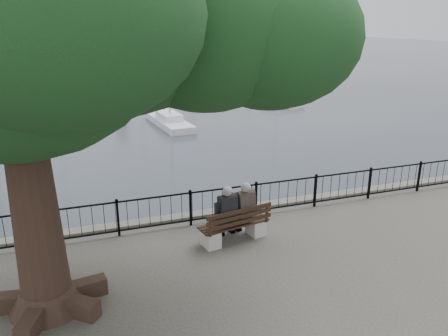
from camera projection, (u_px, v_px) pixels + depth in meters
name	position (u px, v px, depth m)	size (l,w,h in m)	color
harbor	(219.00, 228.00, 13.34)	(260.00, 260.00, 1.20)	#55524B
railing	(224.00, 202.00, 12.56)	(22.06, 0.06, 1.00)	black
bench	(235.00, 229.00, 11.41)	(1.98, 0.91, 1.00)	#A29F8F
person_left	(224.00, 216.00, 11.26)	(0.54, 0.84, 1.59)	black
person_right	(242.00, 212.00, 11.52)	(0.54, 0.84, 1.59)	#2B2521
tree	(58.00, 14.00, 7.43)	(10.44, 7.29, 8.53)	black
lion_monument	(116.00, 58.00, 55.46)	(5.83, 5.83, 8.64)	#55524B
sailboat_b	(57.00, 116.00, 29.99)	(3.51, 5.48, 12.23)	silver
sailboat_c	(169.00, 121.00, 28.78)	(2.19, 5.93, 10.97)	silver
sailboat_d	(275.00, 101.00, 36.24)	(3.17, 5.39, 9.59)	silver
sailboat_f	(140.00, 88.00, 43.04)	(3.18, 5.19, 10.14)	silver
sailboat_g	(191.00, 80.00, 49.10)	(1.48, 4.84, 9.82)	silver
sailboat_h	(46.00, 87.00, 43.54)	(2.12, 4.86, 11.03)	silver
far_shore	(218.00, 35.00, 88.68)	(30.00, 8.60, 9.18)	#3C3933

